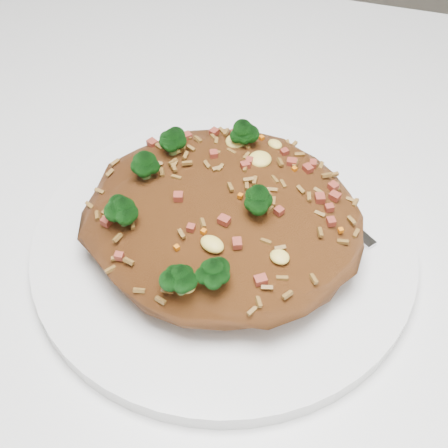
% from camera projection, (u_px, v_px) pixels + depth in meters
% --- Properties ---
extents(dining_table, '(1.20, 0.80, 0.75)m').
position_uv_depth(dining_table, '(170.00, 305.00, 0.55)').
color(dining_table, white).
rests_on(dining_table, ground).
extents(plate, '(0.29, 0.29, 0.01)m').
position_uv_depth(plate, '(224.00, 243.00, 0.47)').
color(plate, white).
rests_on(plate, dining_table).
extents(fried_rice, '(0.20, 0.19, 0.07)m').
position_uv_depth(fried_rice, '(223.00, 210.00, 0.44)').
color(fried_rice, brown).
rests_on(fried_rice, plate).
extents(fork, '(0.14, 0.11, 0.00)m').
position_uv_depth(fork, '(307.00, 188.00, 0.50)').
color(fork, silver).
rests_on(fork, plate).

